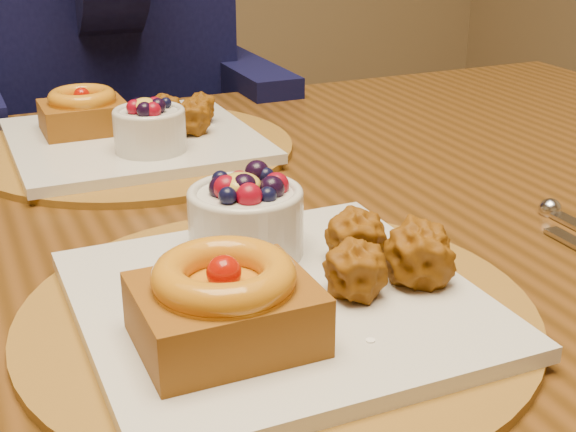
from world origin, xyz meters
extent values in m
cube|color=#3C230A|center=(0.10, 0.08, 0.73)|extent=(1.60, 0.90, 0.04)
cylinder|color=#3C230A|center=(0.82, 0.45, 0.36)|extent=(0.06, 0.06, 0.71)
cylinder|color=brown|center=(0.10, -0.14, 0.76)|extent=(0.38, 0.38, 0.01)
cube|color=beige|center=(0.10, -0.14, 0.77)|extent=(0.28, 0.28, 0.01)
cube|color=#4A2007|center=(0.04, -0.18, 0.80)|extent=(0.11, 0.09, 0.04)
torus|color=#B3680B|center=(0.04, -0.18, 0.82)|extent=(0.09, 0.09, 0.02)
sphere|color=#920D02|center=(0.04, -0.18, 0.83)|extent=(0.02, 0.02, 0.02)
sphere|color=#834B09|center=(0.17, -0.11, 0.80)|extent=(0.05, 0.05, 0.05)
sphere|color=#834B09|center=(0.15, -0.16, 0.80)|extent=(0.05, 0.05, 0.05)
sphere|color=#834B09|center=(0.20, -0.16, 0.80)|extent=(0.05, 0.05, 0.05)
cylinder|color=beige|center=(0.10, -0.06, 0.80)|extent=(0.09, 0.09, 0.05)
torus|color=beige|center=(0.10, -0.06, 0.83)|extent=(0.09, 0.09, 0.01)
ellipsoid|color=gold|center=(0.10, -0.06, 0.83)|extent=(0.03, 0.03, 0.02)
cylinder|color=brown|center=(0.10, 0.30, 0.76)|extent=(0.38, 0.38, 0.01)
cube|color=beige|center=(0.10, 0.30, 0.77)|extent=(0.28, 0.28, 0.01)
cube|color=#4A2007|center=(0.05, 0.34, 0.79)|extent=(0.10, 0.08, 0.04)
torus|color=#B3680B|center=(0.05, 0.34, 0.82)|extent=(0.08, 0.08, 0.02)
sphere|color=#920D02|center=(0.05, 0.34, 0.82)|extent=(0.02, 0.02, 0.02)
sphere|color=#834B09|center=(0.16, 0.28, 0.79)|extent=(0.04, 0.04, 0.04)
sphere|color=#834B09|center=(0.14, 0.32, 0.79)|extent=(0.04, 0.04, 0.04)
sphere|color=#834B09|center=(0.19, 0.32, 0.79)|extent=(0.04, 0.04, 0.04)
cylinder|color=beige|center=(0.10, 0.24, 0.80)|extent=(0.08, 0.08, 0.04)
torus|color=beige|center=(0.10, 0.24, 0.82)|extent=(0.08, 0.08, 0.01)
ellipsoid|color=gold|center=(0.10, 0.24, 0.83)|extent=(0.03, 0.03, 0.02)
cube|color=black|center=(0.04, 0.75, 0.50)|extent=(0.60, 0.60, 0.04)
cylinder|color=black|center=(0.18, 0.49, 0.24)|extent=(0.04, 0.04, 0.48)
cylinder|color=black|center=(0.30, 0.89, 0.24)|extent=(0.04, 0.04, 0.48)
cube|color=black|center=(0.11, 0.96, 0.75)|extent=(0.48, 0.17, 0.51)
cube|color=black|center=(0.14, 0.71, 0.77)|extent=(0.40, 0.21, 0.58)
cube|color=black|center=(0.35, 0.59, 0.75)|extent=(0.08, 0.29, 0.08)
camera|label=1|loc=(-0.11, -0.61, 1.05)|focal=50.00mm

